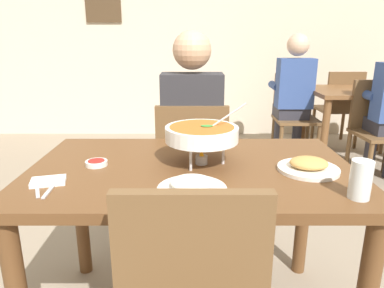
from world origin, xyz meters
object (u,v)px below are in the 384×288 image
Objects in this scene: appetizer_plate at (308,166)px; dining_table_far at (358,103)px; sauce_dish at (96,163)px; rice_plate at (190,186)px; chair_bg_left at (378,124)px; chair_bg_corner at (340,105)px; dining_table_main at (192,191)px; chair_diner_main at (192,165)px; diner_main at (192,127)px; curry_bowl at (202,134)px; patron_bg_middle at (294,90)px; chair_bg_middle at (295,111)px; drink_glass at (360,182)px.

dining_table_far is at bearing 61.48° from appetizer_plate.
sauce_dish is at bearing -133.21° from dining_table_far.
sauce_dish is at bearing 146.27° from rice_plate.
chair_bg_left is 1.00× the size of chair_bg_corner.
dining_table_main is 1.47× the size of chair_diner_main.
chair_bg_left reaches higher than appetizer_plate.
appetizer_plate is 2.67× the size of sauce_dish.
dining_table_main is at bearing 88.89° from rice_plate.
diner_main is 3.94× the size of curry_bowl.
patron_bg_middle is at bearing -146.12° from chair_bg_corner.
dining_table_far is (1.68, 2.23, -0.27)m from curry_bowl.
curry_bowl is at bearing 33.98° from dining_table_main.
appetizer_plate is at bearing -10.87° from curry_bowl.
patron_bg_middle is at bearing -124.24° from chair_bg_middle.
diner_main is at bearing -123.76° from patron_bg_middle.
dining_table_main is 0.74m from diner_main.
dining_table_main is 1.47× the size of chair_bg_left.
rice_plate reaches higher than dining_table_main.
dining_table_far is 0.63m from chair_bg_middle.
chair_bg_middle is at bearing 56.74° from chair_diner_main.
diner_main reaches higher than appetizer_plate.
diner_main is 5.46× the size of rice_plate.
chair_bg_left reaches higher than drink_glass.
dining_table_far is 1.11× the size of chair_bg_corner.
patron_bg_middle is (0.50, 2.61, -0.07)m from drink_glass.
rice_plate is (-0.05, -0.28, -0.11)m from curry_bowl.
chair_bg_corner reaches higher than dining_table_main.
chair_bg_corner is at bearing 86.57° from chair_bg_left.
chair_bg_middle reaches higher than sauce_dish.
chair_diner_main is 1.00× the size of chair_bg_middle.
sauce_dish is (-0.39, 0.26, -0.01)m from rice_plate.
chair_bg_middle is (1.10, 2.38, -0.14)m from dining_table_main.
chair_bg_left reaches higher than sauce_dish.
diner_main is 1.17m from drink_glass.
chair_bg_corner is 0.87m from patron_bg_middle.
chair_bg_corner is at bearing 65.50° from appetizer_plate.
chair_bg_corner is at bearing 86.23° from dining_table_far.
curry_bowl is at bearing 80.86° from rice_plate.
chair_diner_main and chair_bg_middle have the same top height.
curry_bowl reaches higher than rice_plate.
sauce_dish is at bearing 161.78° from drink_glass.
sauce_dish is at bearing -127.79° from chair_bg_corner.
dining_table_main is at bearing -114.87° from chair_bg_middle.
chair_bg_middle is at bearing 65.69° from curry_bowl.
drink_glass is 2.82m from dining_table_far.
drink_glass is at bearing -18.22° from sauce_dish.
dining_table_main is 10.17× the size of drink_glass.
curry_bowl is 0.44m from appetizer_plate.
chair_bg_left is (1.69, 1.04, -0.24)m from diner_main.
chair_diner_main is 0.69× the size of patron_bg_middle.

